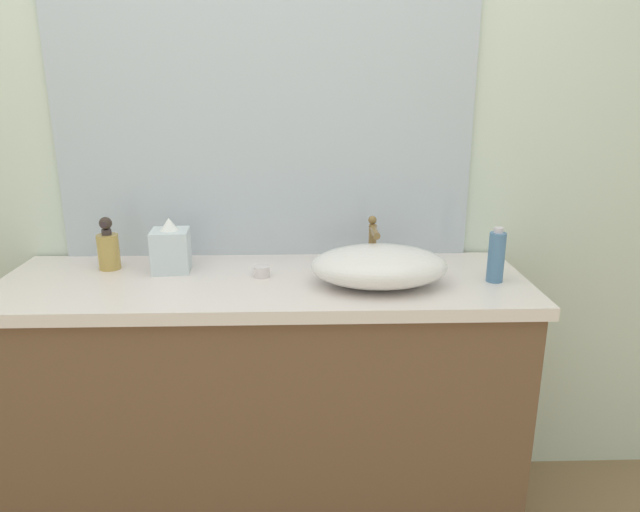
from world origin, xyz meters
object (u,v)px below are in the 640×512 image
lotion_bottle (496,256)px  tissue_box (171,248)px  sink_basin (379,266)px  soap_dispenser (108,248)px  candle_jar (262,271)px

lotion_bottle → tissue_box: bearing=172.4°
sink_basin → soap_dispenser: 0.89m
sink_basin → tissue_box: size_ratio=2.34×
sink_basin → tissue_box: 0.68m
lotion_bottle → soap_dispenser: bearing=172.5°
lotion_bottle → candle_jar: size_ratio=3.34×
tissue_box → sink_basin: bearing=-13.2°
lotion_bottle → candle_jar: lotion_bottle is taller
lotion_bottle → tissue_box: size_ratio=0.97×
sink_basin → lotion_bottle: 0.37m
lotion_bottle → tissue_box: tissue_box is taller
lotion_bottle → candle_jar: (-0.73, 0.07, -0.06)m
tissue_box → candle_jar: tissue_box is taller
soap_dispenser → tissue_box: tissue_box is taller
soap_dispenser → tissue_box: (0.21, -0.03, 0.01)m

